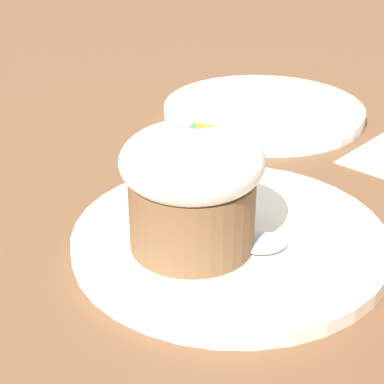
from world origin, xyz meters
name	(u,v)px	position (x,y,z in m)	size (l,w,h in m)	color
ground_plane	(230,244)	(0.00, 0.00, 0.00)	(4.00, 4.00, 0.00)	brown
dessert_plate	(230,238)	(0.00, 0.00, 0.01)	(0.26, 0.26, 0.01)	white
carrot_cake	(192,185)	(-0.03, -0.01, 0.06)	(0.11, 0.11, 0.10)	brown
spoon	(277,241)	(0.03, -0.03, 0.02)	(0.10, 0.03, 0.01)	silver
side_plate	(263,111)	(0.13, 0.26, 0.01)	(0.24, 0.24, 0.01)	white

